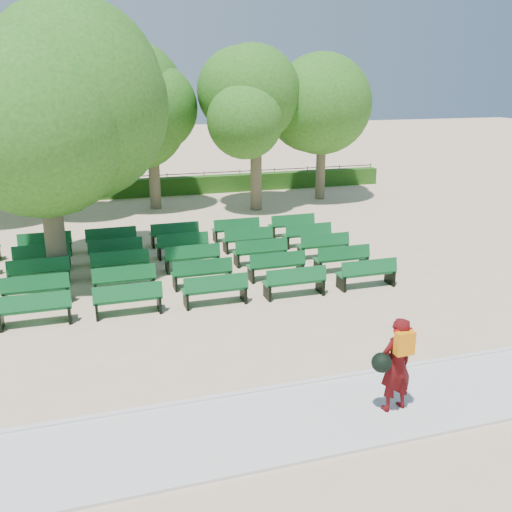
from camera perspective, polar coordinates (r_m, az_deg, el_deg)
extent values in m
plane|color=#D3AF8C|center=(17.05, -4.61, -2.91)|extent=(120.00, 120.00, 0.00)
cube|color=silver|center=(10.67, 4.67, -16.05)|extent=(30.00, 2.20, 0.06)
cube|color=silver|center=(11.57, 2.51, -13.00)|extent=(30.00, 0.12, 0.10)
cube|color=#255315|center=(30.31, -10.60, 6.75)|extent=(26.00, 0.70, 0.90)
cube|color=#105C28|center=(18.09, -9.98, -0.44)|extent=(1.76, 0.50, 0.06)
cube|color=#105C28|center=(17.82, -9.93, 0.12)|extent=(1.76, 0.15, 0.41)
cylinder|color=brown|center=(17.81, -19.60, 3.18)|extent=(0.60, 0.60, 3.66)
ellipsoid|color=#2F6D1D|center=(17.36, -20.74, 13.91)|extent=(5.48, 5.48, 4.93)
imported|color=#4A0A0C|center=(10.74, 13.85, -10.49)|extent=(0.72, 0.53, 1.81)
cube|color=orange|center=(10.36, 14.64, -8.43)|extent=(0.34, 0.17, 0.42)
sphere|color=black|center=(10.48, 12.45, -10.37)|extent=(0.36, 0.36, 0.36)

